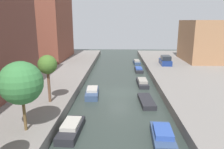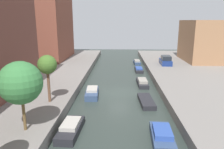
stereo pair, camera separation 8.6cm
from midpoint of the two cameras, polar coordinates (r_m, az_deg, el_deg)
The scene contains 14 objects.
ground_plane at distance 27.21m, azimuth 1.71°, elevation -4.78°, with size 84.00×84.00×0.00m, color #2D3833.
quay_left at distance 30.94m, azimuth -27.32°, elevation -3.09°, with size 20.00×64.00×1.00m, color gray.
apartment_tower_far at distance 47.97m, azimuth -18.64°, elevation 18.20°, with size 10.00×13.68×23.63m, color brown.
low_block_right at distance 46.93m, azimuth 24.63°, elevation 8.14°, with size 10.00×10.57×7.92m, color #9E704C.
street_tree_1 at distance 16.25m, azimuth -23.14°, elevation -2.10°, with size 3.06×3.06×5.13m.
street_tree_2 at distance 21.36m, azimuth -16.88°, elevation 2.34°, with size 1.83×1.83×4.67m.
parked_car at distance 40.49m, azimuth 13.95°, elevation 3.57°, with size 1.94×4.08×1.66m.
moored_boat_left_1 at distance 18.07m, azimuth -10.94°, elevation -13.92°, with size 1.69×4.12×0.92m.
moored_boat_left_2 at distance 25.91m, azimuth -5.40°, elevation -4.85°, with size 1.69×3.90×0.97m.
moored_boat_right_1 at distance 17.08m, azimuth 13.12°, elevation -15.62°, with size 1.72×3.96×1.05m.
moored_boat_right_2 at distance 23.96m, azimuth 9.03°, elevation -7.00°, with size 1.65×4.25×0.50m.
moored_boat_right_3 at distance 30.52m, azimuth 7.98°, elevation -2.10°, with size 1.43×4.45×0.87m.
moored_boat_right_4 at distance 38.75m, azimuth 7.04°, elevation 1.31°, with size 1.33×4.03×0.70m.
moored_boat_right_5 at distance 45.16m, azimuth 6.52°, elevation 3.26°, with size 1.43×3.28×0.91m.
Camera 1 is at (-0.03, -25.75, 8.81)m, focal length 34.42 mm.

